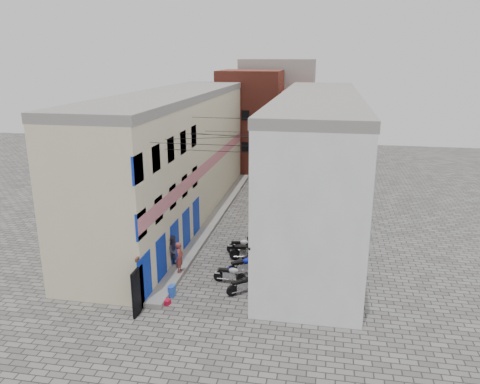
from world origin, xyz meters
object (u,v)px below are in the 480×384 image
Objects in this scene: motorcycle_a at (243,284)px; water_jug_near at (171,292)px; motorcycle_e at (247,250)px; motorcycle_g at (256,239)px; red_crate at (166,302)px; person_a at (180,257)px; motorcycle_c at (244,265)px; motorcycle_b at (230,273)px; person_b at (174,251)px; water_jug_far at (173,289)px; motorcycle_f at (241,245)px; motorcycle_d at (251,259)px.

water_jug_near is (-3.39, -0.99, -0.24)m from motorcycle_a.
motorcycle_e reaches higher than motorcycle_g.
motorcycle_a is 4.60× the size of red_crate.
motorcycle_c is at bearing -79.94° from person_a.
motorcycle_b is 0.86× the size of motorcycle_e.
motorcycle_b is 1.03× the size of person_b.
motorcycle_g is 1.01× the size of person_a.
motorcycle_f is at bearing 66.69° from water_jug_far.
motorcycle_b reaches higher than water_jug_near.
motorcycle_a is at bearing 43.18° from motorcycle_b.
motorcycle_f is 1.03× the size of motorcycle_g.
motorcycle_d is 4.34× the size of red_crate.
motorcycle_e is at bearing -38.30° from motorcycle_g.
water_jug_far is (-3.16, -6.70, -0.24)m from motorcycle_g.
motorcycle_g is (-0.23, 5.96, -0.02)m from motorcycle_a.
motorcycle_c reaches higher than motorcycle_f.
person_b reaches higher than motorcycle_d.
person_a is 0.90m from person_b.
person_a is at bearing 96.97° from water_jug_far.
water_jug_far is (-3.10, -2.74, -0.34)m from motorcycle_c.
motorcycle_e is 1.19× the size of motorcycle_f.
red_crate is (-3.10, -3.74, -0.47)m from motorcycle_c.
water_jug_far is at bearing -83.27° from motorcycle_d.
motorcycle_d is (-0.06, 3.08, -0.03)m from motorcycle_a.
person_b reaches higher than water_jug_far.
motorcycle_e reaches higher than water_jug_far.
motorcycle_a is 1.06× the size of motorcycle_d.
water_jug_near is at bearing -41.87° from motorcycle_e.
motorcycle_d is at bearing 14.64° from motorcycle_f.
motorcycle_c is 5.26× the size of red_crate.
motorcycle_g is 4.39× the size of red_crate.
water_jug_far is at bearing -35.31° from motorcycle_f.
motorcycle_g is at bearing 146.82° from motorcycle_c.
person_b is at bearing -76.86° from motorcycle_g.
motorcycle_c is 2.96m from motorcycle_f.
motorcycle_c is at bearing 43.98° from water_jug_near.
motorcycle_c is at bearing 41.49° from water_jug_far.
person_b is (-3.95, -3.99, 0.63)m from motorcycle_g.
water_jug_near is (-3.10, -2.99, -0.32)m from motorcycle_c.
motorcycle_f reaches higher than water_jug_far.
person_b is at bearing 104.98° from water_jug_near.
person_a is (-3.40, -4.70, 0.60)m from motorcycle_g.
motorcycle_b is 3.88m from motorcycle_f.
person_a is 0.97× the size of person_b.
water_jug_far reaches higher than red_crate.
motorcycle_e is at bearing -52.18° from person_a.
person_a reaches higher than water_jug_far.
person_a reaches higher than motorcycle_a.
water_jug_near is (-2.94, -4.95, -0.33)m from motorcycle_e.
motorcycle_c reaches higher than motorcycle_b.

